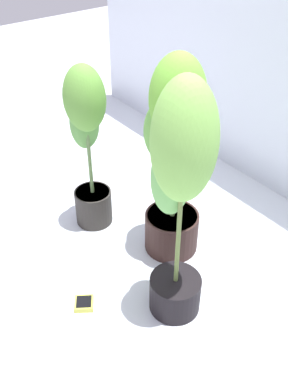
# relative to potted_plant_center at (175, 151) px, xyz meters

# --- Properties ---
(ground_plane) EXTENTS (8.00, 8.00, 0.00)m
(ground_plane) POSITION_rel_potted_plant_center_xyz_m (-0.04, -0.09, -0.54)
(ground_plane) COLOR silver
(ground_plane) RESTS_ON ground
(potted_plant_center) EXTENTS (0.37, 0.32, 0.97)m
(potted_plant_center) POSITION_rel_potted_plant_center_xyz_m (0.00, 0.00, 0.00)
(potted_plant_center) COLOR #321E1A
(potted_plant_center) RESTS_ON ground
(potted_plant_front_right) EXTENTS (0.32, 0.31, 1.03)m
(potted_plant_front_right) POSITION_rel_potted_plant_center_xyz_m (0.28, -0.23, 0.07)
(potted_plant_front_right) COLOR black
(potted_plant_front_right) RESTS_ON ground
(potted_plant_front_left) EXTENTS (0.27, 0.22, 0.85)m
(potted_plant_front_left) POSITION_rel_potted_plant_center_xyz_m (-0.40, -0.19, -0.06)
(potted_plant_front_left) COLOR #2D2925
(potted_plant_front_left) RESTS_ON ground
(hygrometer_box) EXTENTS (0.11, 0.11, 0.03)m
(hygrometer_box) POSITION_rel_potted_plant_center_xyz_m (0.06, -0.53, -0.53)
(hygrometer_box) COLOR #D3D149
(hygrometer_box) RESTS_ON ground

